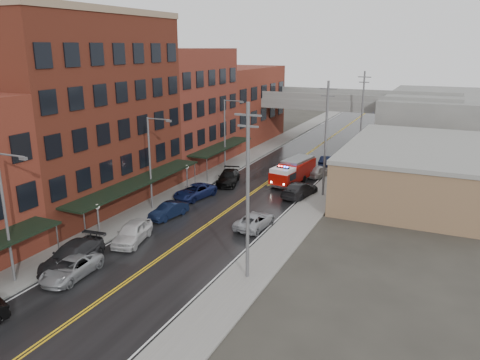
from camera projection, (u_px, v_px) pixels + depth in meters
The scene contains 32 objects.
road at pixel (241, 201), 47.98m from camera, with size 11.00×160.00×0.02m, color black.
sidewalk_left at pixel (180, 191), 50.86m from camera, with size 3.00×160.00×0.15m, color slate.
sidewalk_right at pixel (310, 210), 45.06m from camera, with size 3.00×160.00×0.15m, color slate.
curb_left at pixel (194, 193), 50.20m from camera, with size 0.30×160.00×0.15m, color gray.
curb_right at pixel (294, 208), 45.71m from camera, with size 0.30×160.00×0.15m, color gray.
brick_building_b at pixel (85, 114), 44.65m from camera, with size 9.00×20.00×18.00m, color #511C15.
brick_building_c at pixel (181, 109), 60.38m from camera, with size 9.00×15.00×15.00m, color maroon.
brick_building_far at pixel (238, 105), 76.10m from camera, with size 9.00×20.00×12.00m, color maroon.
tan_building at pixel (417, 171), 49.67m from camera, with size 14.00×22.00×5.00m, color #8E704C.
right_far_block at pixel (447, 119), 74.71m from camera, with size 18.00×30.00×8.00m, color slate.
awning_1 at pixel (139, 182), 44.01m from camera, with size 2.60×18.00×3.09m.
awning_2 at pixel (222, 147), 59.32m from camera, with size 2.60×13.00×3.09m.
globe_lamp_1 at pixel (98, 214), 37.64m from camera, with size 0.44×0.44×3.12m.
globe_lamp_2 at pixel (187, 172), 49.88m from camera, with size 0.44×0.44×3.12m.
street_lamp_0 at pixel (7, 210), 29.90m from camera, with size 2.64×0.22×9.00m.
street_lamp_1 at pixel (152, 158), 43.90m from camera, with size 2.64×0.22×9.00m.
street_lamp_2 at pixel (227, 131), 57.90m from camera, with size 2.64×0.22×9.00m.
utility_pole_0 at pixel (248, 190), 30.25m from camera, with size 1.80×0.24×12.00m.
utility_pole_1 at pixel (326, 137), 47.75m from camera, with size 1.80×0.24×12.00m.
utility_pole_2 at pixel (362, 113), 65.24m from camera, with size 1.80×0.24×12.00m.
overpass at pixel (324, 107), 74.32m from camera, with size 40.00×10.00×7.50m.
fire_truck at pixel (293, 171), 53.81m from camera, with size 3.85×7.66×2.69m.
parked_car_left_2 at pixel (71, 268), 32.02m from camera, with size 2.23×4.83×1.34m, color gray.
parked_car_left_3 at pixel (72, 255), 33.55m from camera, with size 2.34×5.75×1.67m, color #232326.
parked_car_left_4 at pixel (132, 232), 37.68m from camera, with size 1.96×4.87×1.66m, color silver.
parked_car_left_5 at pixel (169, 211), 43.13m from camera, with size 1.45×4.16×1.37m, color black.
parked_car_left_6 at pixel (195, 192), 48.64m from camera, with size 2.36×5.11×1.42m, color #131C48.
parked_car_left_7 at pixel (228, 177), 53.66m from camera, with size 2.15×5.30×1.54m, color black.
parked_car_right_0 at pixel (255, 220), 40.75m from camera, with size 2.21×4.79×1.33m, color #9B9CA2.
parked_car_right_1 at pixel (300, 189), 49.12m from camera, with size 2.20×5.40×1.57m, color #232325.
parked_car_right_2 at pixel (320, 171), 56.57m from camera, with size 1.70×4.23×1.44m, color beige.
parked_car_right_3 at pixel (327, 161), 61.61m from camera, with size 1.51×4.32×1.42m, color black.
Camera 1 is at (18.69, -11.50, 15.33)m, focal length 35.00 mm.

